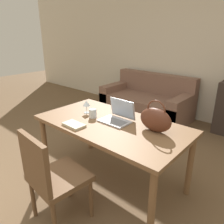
{
  "coord_description": "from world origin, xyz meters",
  "views": [
    {
      "loc": [
        1.49,
        -0.74,
        1.62
      ],
      "look_at": [
        0.12,
        0.82,
        0.84
      ],
      "focal_mm": 35.0,
      "sensor_mm": 36.0,
      "label": 1
    }
  ],
  "objects_px": {
    "wine_glass": "(86,104)",
    "handbag": "(155,119)",
    "laptop": "(118,115)",
    "couch": "(147,102)",
    "chair": "(51,175)",
    "drinking_glass": "(93,113)"
  },
  "relations": [
    {
      "from": "drinking_glass",
      "to": "handbag",
      "type": "bearing_deg",
      "value": 11.78
    },
    {
      "from": "couch",
      "to": "handbag",
      "type": "height_order",
      "value": "handbag"
    },
    {
      "from": "wine_glass",
      "to": "handbag",
      "type": "height_order",
      "value": "handbag"
    },
    {
      "from": "laptop",
      "to": "handbag",
      "type": "xyz_separation_m",
      "value": [
        0.43,
        0.03,
        0.06
      ]
    },
    {
      "from": "laptop",
      "to": "handbag",
      "type": "height_order",
      "value": "handbag"
    },
    {
      "from": "handbag",
      "to": "chair",
      "type": "bearing_deg",
      "value": -117.14
    },
    {
      "from": "wine_glass",
      "to": "chair",
      "type": "bearing_deg",
      "value": -62.88
    },
    {
      "from": "wine_glass",
      "to": "handbag",
      "type": "distance_m",
      "value": 0.85
    },
    {
      "from": "chair",
      "to": "wine_glass",
      "type": "relative_size",
      "value": 5.93
    },
    {
      "from": "laptop",
      "to": "wine_glass",
      "type": "distance_m",
      "value": 0.43
    },
    {
      "from": "laptop",
      "to": "drinking_glass",
      "type": "xyz_separation_m",
      "value": [
        -0.27,
        -0.11,
        -0.01
      ]
    },
    {
      "from": "couch",
      "to": "drinking_glass",
      "type": "xyz_separation_m",
      "value": [
        0.57,
        -2.02,
        0.49
      ]
    },
    {
      "from": "couch",
      "to": "handbag",
      "type": "distance_m",
      "value": 2.33
    },
    {
      "from": "couch",
      "to": "laptop",
      "type": "height_order",
      "value": "laptop"
    },
    {
      "from": "laptop",
      "to": "couch",
      "type": "bearing_deg",
      "value": 113.67
    },
    {
      "from": "couch",
      "to": "chair",
      "type": "bearing_deg",
      "value": -73.5
    },
    {
      "from": "chair",
      "to": "laptop",
      "type": "bearing_deg",
      "value": 93.07
    },
    {
      "from": "couch",
      "to": "handbag",
      "type": "xyz_separation_m",
      "value": [
        1.26,
        -1.88,
        0.56
      ]
    },
    {
      "from": "wine_glass",
      "to": "handbag",
      "type": "xyz_separation_m",
      "value": [
        0.85,
        0.09,
        0.01
      ]
    },
    {
      "from": "laptop",
      "to": "chair",
      "type": "bearing_deg",
      "value": -91.5
    },
    {
      "from": "laptop",
      "to": "drinking_glass",
      "type": "bearing_deg",
      "value": -156.9
    },
    {
      "from": "drinking_glass",
      "to": "wine_glass",
      "type": "distance_m",
      "value": 0.18
    }
  ]
}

